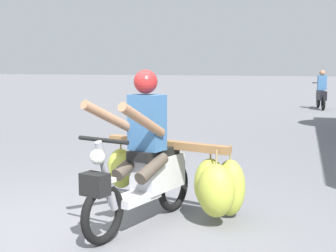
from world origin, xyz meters
The scene contains 3 objects.
ground_plane centered at (0.00, 0.00, 0.00)m, with size 120.00×120.00×0.00m, color slate.
motorbike_main_loaded centered at (0.79, 0.67, 0.53)m, with size 1.69×1.77×1.58m.
motorbike_distant_ahead_left centered at (2.71, 14.17, 0.57)m, with size 0.50×1.62×1.40m.
Camera 1 is at (2.07, -4.13, 1.64)m, focal length 52.31 mm.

